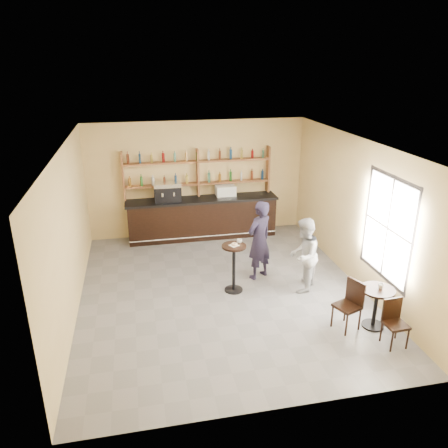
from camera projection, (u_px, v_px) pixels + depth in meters
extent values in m
plane|color=slate|center=(222.00, 291.00, 9.50)|extent=(7.00, 7.00, 0.00)
plane|color=white|center=(222.00, 144.00, 8.35)|extent=(7.00, 7.00, 0.00)
plane|color=#DBBD7C|center=(197.00, 179.00, 12.12)|extent=(7.00, 0.00, 7.00)
plane|color=#DBBD7C|center=(275.00, 315.00, 5.73)|extent=(7.00, 0.00, 7.00)
plane|color=#DBBD7C|center=(69.00, 234.00, 8.36)|extent=(0.00, 7.00, 7.00)
plane|color=#DBBD7C|center=(357.00, 213.00, 9.49)|extent=(0.00, 7.00, 7.00)
plane|color=white|center=(388.00, 228.00, 8.36)|extent=(0.00, 2.00, 2.00)
cube|color=white|center=(234.00, 245.00, 9.15)|extent=(0.23, 0.23, 0.00)
torus|color=#CC894A|center=(235.00, 244.00, 9.13)|extent=(0.18, 0.18, 0.05)
imported|color=white|center=(239.00, 241.00, 9.25)|extent=(0.13, 0.13, 0.09)
imported|color=black|center=(259.00, 240.00, 9.79)|extent=(0.80, 0.72, 1.84)
imported|color=white|center=(381.00, 286.00, 7.98)|extent=(0.11, 0.11, 0.10)
imported|color=#ADAEB3|center=(304.00, 255.00, 9.29)|extent=(0.97, 1.01, 1.64)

